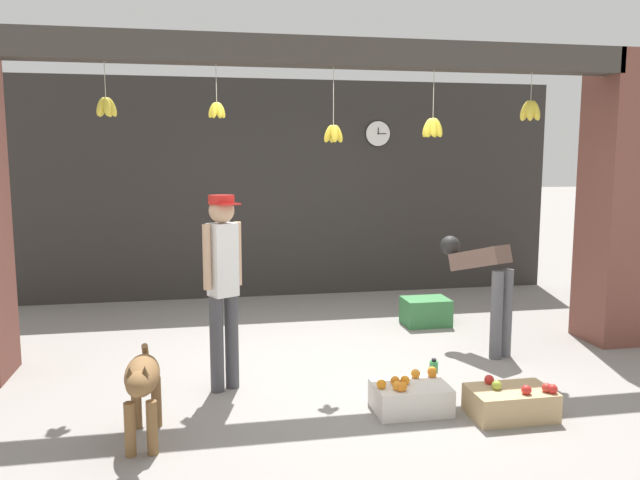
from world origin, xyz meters
The scene contains 12 objects.
ground_plane centered at (0.00, 0.00, 0.00)m, with size 60.00×60.00×0.00m, color gray.
shop_back_wall centered at (0.00, 3.05, 1.44)m, with size 7.48×0.12×2.88m, color #2D2B28.
shop_pillar_right centered at (3.09, 0.30, 1.44)m, with size 0.70×0.60×2.88m, color brown.
storefront_awning centered at (0.03, 0.12, 2.73)m, with size 5.58×0.27×0.89m.
dog centered at (-1.50, -1.23, 0.41)m, with size 0.23×0.81×0.62m.
shopkeeper centered at (-0.94, -0.36, 0.92)m, with size 0.31×0.30×1.58m.
worker_stooping centered at (1.54, 0.19, 0.72)m, with size 0.49×0.80×1.09m.
fruit_crate_oranges centered at (0.40, -1.05, 0.11)m, with size 0.55×0.40×0.27m.
fruit_crate_apples centered at (1.08, -1.29, 0.11)m, with size 0.60×0.38×0.27m.
produce_box_green centered at (1.35, 1.20, 0.15)m, with size 0.50×0.38×0.30m, color #387A42.
water_bottle centered at (0.76, -0.59, 0.11)m, with size 0.07×0.07×0.23m.
wall_clock centered at (1.27, 2.97, 2.18)m, with size 0.35×0.03×0.35m.
Camera 1 is at (-1.08, -5.29, 1.88)m, focal length 35.00 mm.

